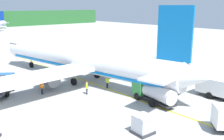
{
  "coord_description": "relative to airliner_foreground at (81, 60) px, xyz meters",
  "views": [
    {
      "loc": [
        -9.73,
        -14.21,
        11.85
      ],
      "look_at": [
        15.21,
        14.05,
        2.53
      ],
      "focal_mm": 41.89,
      "sensor_mm": 36.0,
      "label": 1
    }
  ],
  "objects": [
    {
      "name": "cargo_container_far",
      "position": [
        -6.13,
        -18.79,
        -2.47
      ],
      "size": [
        1.92,
        1.92,
        1.96
      ],
      "color": "#333338",
      "rests_on": "ground"
    },
    {
      "name": "crew_supervisor",
      "position": [
        -3.44,
        -6.09,
        -2.35
      ],
      "size": [
        0.5,
        0.47,
        1.76
      ],
      "color": "#191E33",
      "rests_on": "ground"
    },
    {
      "name": "airliner_foreground",
      "position": [
        0.0,
        0.0,
        0.0
      ],
      "size": [
        34.52,
        41.64,
        11.9
      ],
      "color": "white",
      "rests_on": "ground"
    },
    {
      "name": "service_truck_baggage",
      "position": [
        0.96,
        -14.05,
        -1.99
      ],
      "size": [
        3.06,
        6.64,
        2.4
      ],
      "color": "#338C3F",
      "rests_on": "ground"
    },
    {
      "name": "apron_guide_line",
      "position": [
        0.25,
        -4.44,
        -3.39
      ],
      "size": [
        0.3,
        60.0,
        0.01
      ],
      "primitive_type": "cube",
      "color": "yellow",
      "rests_on": "ground"
    },
    {
      "name": "crew_marshaller",
      "position": [
        0.47,
        -5.82,
        -2.42
      ],
      "size": [
        0.29,
        0.62,
        1.66
      ],
      "color": "#191E33",
      "rests_on": "ground"
    },
    {
      "name": "service_truck_fuel",
      "position": [
        8.5,
        -18.98,
        -1.89
      ],
      "size": [
        2.51,
        6.06,
        2.64
      ],
      "color": "yellow",
      "rests_on": "ground"
    },
    {
      "name": "crew_loader_right",
      "position": [
        -7.99,
        -1.97,
        -2.37
      ],
      "size": [
        0.63,
        0.26,
        1.73
      ],
      "color": "#191E33",
      "rests_on": "ground"
    },
    {
      "name": "service_truck_pushback",
      "position": [
        -11.71,
        2.27,
        -2.21
      ],
      "size": [
        5.38,
        6.01,
        2.6
      ],
      "color": "#2659A5",
      "rests_on": "ground"
    }
  ]
}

